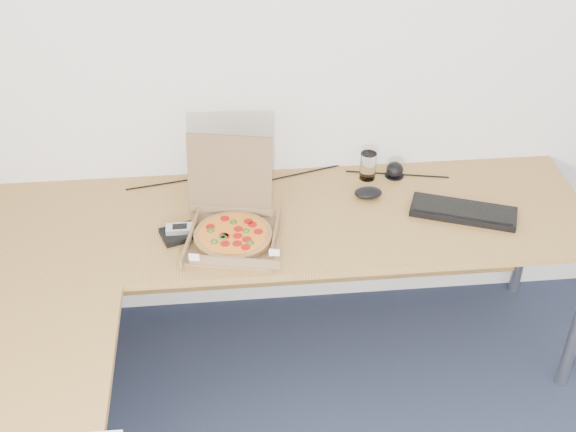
{
  "coord_description": "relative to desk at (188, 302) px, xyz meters",
  "views": [
    {
      "loc": [
        -0.67,
        -0.99,
        2.45
      ],
      "look_at": [
        -0.45,
        1.28,
        0.82
      ],
      "focal_mm": 47.21,
      "sensor_mm": 36.0,
      "label": 1
    }
  ],
  "objects": [
    {
      "name": "room_shell",
      "position": [
        0.82,
        -0.97,
        0.55
      ],
      "size": [
        3.5,
        3.5,
        2.5
      ],
      "primitive_type": null,
      "color": "white",
      "rests_on": "ground"
    },
    {
      "name": "desk",
      "position": [
        0.0,
        0.0,
        0.0
      ],
      "size": [
        2.5,
        2.2,
        0.73
      ],
      "color": "#AE7B3C",
      "rests_on": "ground"
    },
    {
      "name": "pizza_box",
      "position": [
        0.17,
        0.31,
        0.07
      ],
      "size": [
        0.33,
        0.38,
        0.33
      ],
      "rotation": [
        0.0,
        0.0,
        -0.2
      ],
      "color": "olive",
      "rests_on": "desk"
    },
    {
      "name": "drinking_glass",
      "position": [
        0.74,
        0.67,
        0.09
      ],
      "size": [
        0.07,
        0.07,
        0.12
      ],
      "primitive_type": "cylinder",
      "color": "silver",
      "rests_on": "desk"
    },
    {
      "name": "keyboard",
      "position": [
        1.07,
        0.38,
        0.04
      ],
      "size": [
        0.43,
        0.28,
        0.03
      ],
      "primitive_type": "cube",
      "rotation": [
        0.0,
        0.0,
        -0.37
      ],
      "color": "black",
      "rests_on": "desk"
    },
    {
      "name": "mouse",
      "position": [
        0.72,
        0.53,
        0.05
      ],
      "size": [
        0.12,
        0.09,
        0.04
      ],
      "primitive_type": "ellipsoid",
      "rotation": [
        0.0,
        0.0,
        -0.1
      ],
      "color": "black",
      "rests_on": "desk"
    },
    {
      "name": "wallet",
      "position": [
        -0.03,
        0.34,
        0.04
      ],
      "size": [
        0.16,
        0.14,
        0.02
      ],
      "primitive_type": "cube",
      "rotation": [
        0.0,
        0.0,
        0.33
      ],
      "color": "black",
      "rests_on": "desk"
    },
    {
      "name": "phone",
      "position": [
        -0.03,
        0.35,
        0.06
      ],
      "size": [
        0.1,
        0.06,
        0.02
      ],
      "primitive_type": "cube",
      "rotation": [
        0.0,
        0.0,
        0.01
      ],
      "color": "#B2B5BA",
      "rests_on": "wallet"
    },
    {
      "name": "dome_speaker",
      "position": [
        0.86,
        0.68,
        0.06
      ],
      "size": [
        0.08,
        0.08,
        0.07
      ],
      "primitive_type": "ellipsoid",
      "color": "black",
      "rests_on": "desk"
    },
    {
      "name": "cable_bundle",
      "position": [
        0.39,
        0.71,
        0.03
      ],
      "size": [
        0.65,
        0.13,
        0.01
      ],
      "primitive_type": null,
      "rotation": [
        0.0,
        0.0,
        0.14
      ],
      "color": "black",
      "rests_on": "desk"
    }
  ]
}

